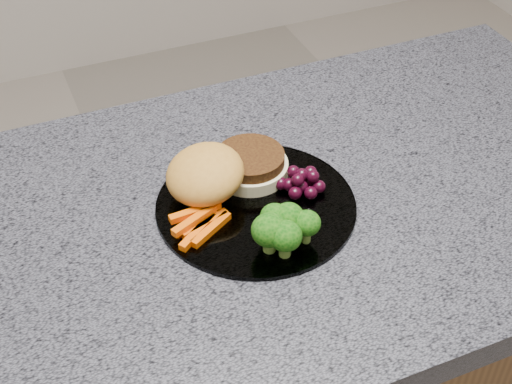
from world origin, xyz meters
The scene contains 6 objects.
countertop centered at (0.00, 0.00, 0.88)m, with size 1.20×0.60×0.04m, color #54545F.
plate centered at (0.01, 0.00, 0.90)m, with size 0.26×0.26×0.01m, color white.
burger centered at (-0.01, 0.05, 0.93)m, with size 0.20×0.15×0.06m.
carrot_sticks centered at (-0.07, -0.01, 0.91)m, with size 0.08×0.06×0.02m.
broccoli centered at (0.02, -0.08, 0.94)m, with size 0.09×0.07×0.05m.
grape_bunch centered at (0.08, 0.00, 0.92)m, with size 0.06×0.06×0.03m.
Camera 1 is at (-0.25, -0.63, 1.52)m, focal length 50.00 mm.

